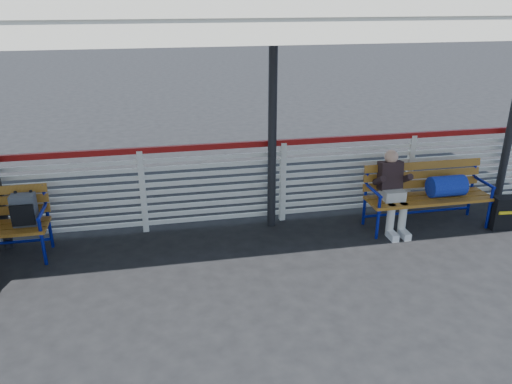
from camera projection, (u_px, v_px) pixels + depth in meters
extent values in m
plane|color=black|center=(146.00, 307.00, 5.41)|extent=(60.00, 60.00, 0.00)
cube|color=silver|center=(143.00, 192.00, 6.92)|extent=(12.00, 0.04, 1.04)
cube|color=maroon|center=(139.00, 151.00, 6.70)|extent=(12.00, 0.06, 0.08)
cube|color=silver|center=(121.00, 2.00, 5.09)|extent=(12.60, 3.60, 0.16)
cube|color=silver|center=(111.00, 26.00, 3.54)|extent=(12.60, 0.06, 0.30)
cylinder|color=black|center=(272.00, 125.00, 6.77)|extent=(0.12, 0.12, 3.00)
cylinder|color=#0D1B99|center=(44.00, 248.00, 6.18)|extent=(0.04, 0.04, 0.45)
cylinder|color=#0D1B99|center=(48.00, 216.00, 6.52)|extent=(0.04, 0.04, 0.90)
cube|color=#53565B|center=(24.00, 210.00, 6.18)|extent=(0.29, 0.18, 0.40)
cube|color=#A66A20|center=(429.00, 198.00, 7.09)|extent=(1.80, 0.50, 0.04)
cube|color=#A66A20|center=(422.00, 175.00, 7.23)|extent=(1.80, 0.10, 0.40)
cylinder|color=#0D1B99|center=(378.00, 224.00, 6.84)|extent=(0.04, 0.04, 0.45)
cylinder|color=#0D1B99|center=(488.00, 214.00, 7.15)|extent=(0.04, 0.04, 0.45)
cylinder|color=#0D1B99|center=(365.00, 196.00, 7.18)|extent=(0.04, 0.04, 0.90)
cylinder|color=#0D1B99|center=(472.00, 187.00, 7.49)|extent=(0.04, 0.04, 0.90)
cylinder|color=#0F0F8A|center=(447.00, 186.00, 7.07)|extent=(0.51, 0.30, 0.30)
cube|color=beige|center=(393.00, 195.00, 6.99)|extent=(0.30, 0.24, 0.16)
cube|color=black|center=(390.00, 175.00, 7.02)|extent=(0.32, 0.23, 0.42)
sphere|color=tan|center=(391.00, 157.00, 6.94)|extent=(0.19, 0.19, 0.19)
cylinder|color=beige|center=(390.00, 220.00, 6.92)|extent=(0.11, 0.11, 0.46)
cylinder|color=beige|center=(402.00, 219.00, 6.95)|extent=(0.11, 0.11, 0.46)
cube|color=silver|center=(392.00, 235.00, 6.90)|extent=(0.10, 0.24, 0.10)
cube|color=silver|center=(404.00, 234.00, 6.93)|extent=(0.10, 0.24, 0.10)
cube|color=black|center=(503.00, 213.00, 7.13)|extent=(0.37, 0.22, 0.49)
cube|color=yellow|center=(509.00, 213.00, 7.01)|extent=(0.29, 0.04, 0.04)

